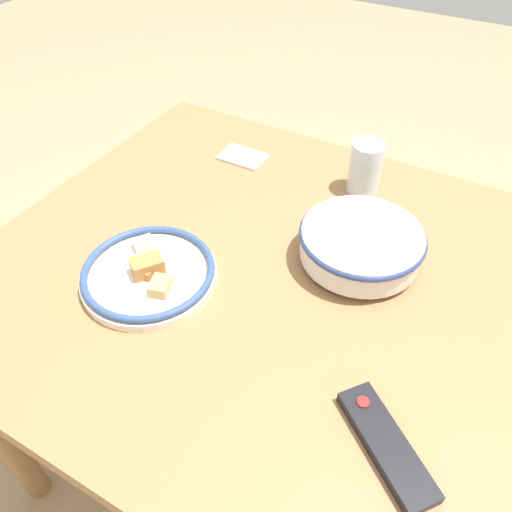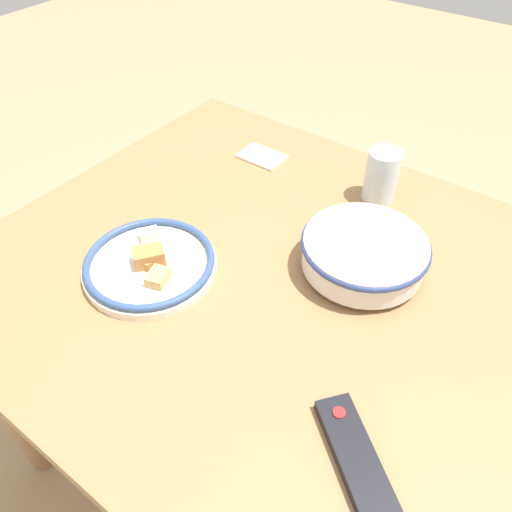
# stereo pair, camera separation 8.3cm
# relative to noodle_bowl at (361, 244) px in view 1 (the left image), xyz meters

# --- Properties ---
(ground_plane) EXTENTS (8.00, 8.00, 0.00)m
(ground_plane) POSITION_rel_noodle_bowl_xyz_m (0.07, 0.10, -0.78)
(ground_plane) COLOR #9E8460
(dining_table) EXTENTS (1.25, 0.97, 0.73)m
(dining_table) POSITION_rel_noodle_bowl_xyz_m (0.07, 0.10, -0.13)
(dining_table) COLOR olive
(dining_table) RESTS_ON ground_plane
(noodle_bowl) EXTENTS (0.24, 0.24, 0.07)m
(noodle_bowl) POSITION_rel_noodle_bowl_xyz_m (0.00, 0.00, 0.00)
(noodle_bowl) COLOR silver
(noodle_bowl) RESTS_ON dining_table
(food_plate) EXTENTS (0.25, 0.25, 0.05)m
(food_plate) POSITION_rel_noodle_bowl_xyz_m (0.32, 0.24, -0.03)
(food_plate) COLOR silver
(food_plate) RESTS_ON dining_table
(tv_remote) EXTENTS (0.18, 0.16, 0.02)m
(tv_remote) POSITION_rel_noodle_bowl_xyz_m (-0.17, 0.34, -0.03)
(tv_remote) COLOR black
(tv_remote) RESTS_ON dining_table
(drinking_glass) EXTENTS (0.07, 0.07, 0.12)m
(drinking_glass) POSITION_rel_noodle_bowl_xyz_m (0.08, -0.23, 0.02)
(drinking_glass) COLOR silver
(drinking_glass) RESTS_ON dining_table
(folded_napkin) EXTENTS (0.11, 0.08, 0.01)m
(folded_napkin) POSITION_rel_noodle_bowl_xyz_m (0.38, -0.21, -0.04)
(folded_napkin) COLOR beige
(folded_napkin) RESTS_ON dining_table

